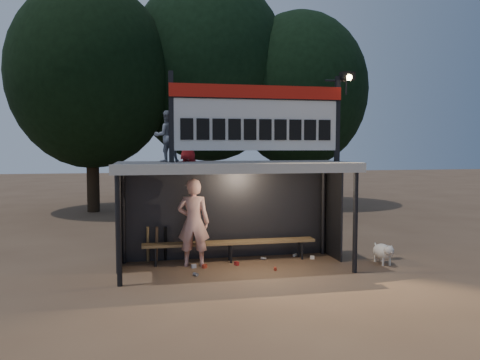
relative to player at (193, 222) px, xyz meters
name	(u,v)px	position (x,y,z in m)	size (l,w,h in m)	color
ground	(235,268)	(0.87, -0.34, -0.98)	(80.00, 80.00, 0.00)	brown
player	(193,222)	(0.00, 0.00, 0.00)	(0.71, 0.47, 1.95)	white
child_a	(167,136)	(-0.56, 0.01, 1.90)	(0.54, 0.42, 1.11)	slate
child_b	(188,140)	(-0.07, 0.26, 1.81)	(0.46, 0.30, 0.94)	#A5191C
dugout_shelter	(233,183)	(0.87, -0.09, 0.87)	(5.10, 2.08, 2.32)	#414144
scoreboard_assembly	(260,116)	(1.42, -0.35, 2.35)	(4.10, 0.27, 1.99)	black
bench	(230,243)	(0.87, 0.21, -0.54)	(4.00, 0.35, 0.48)	olive
tree_left	(91,76)	(-3.13, 9.66, 4.54)	(6.46, 6.46, 9.27)	black
tree_mid	(209,70)	(1.87, 11.16, 5.19)	(7.22, 7.22, 10.36)	#322416
tree_right	(299,91)	(5.87, 10.16, 4.21)	(6.08, 6.08, 8.72)	#2F1D15
dog	(383,252)	(4.22, -0.69, -0.70)	(0.36, 0.81, 0.49)	beige
bats	(157,244)	(-0.80, 0.48, -0.55)	(0.47, 0.32, 0.84)	olive
litter	(248,263)	(1.21, -0.17, -0.94)	(2.98, 1.38, 0.08)	#AC301D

